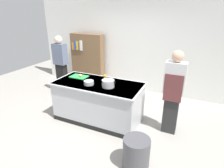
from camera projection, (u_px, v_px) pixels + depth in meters
ground_plane at (99, 119)px, 4.44m from camera, size 10.00×10.00×0.00m
back_wall at (131, 42)px, 5.66m from camera, size 6.40×0.12×3.00m
counter_island at (98, 101)px, 4.27m from camera, size 1.98×0.98×0.90m
cutting_board at (79, 77)px, 4.48m from camera, size 0.40×0.28×0.02m
onion at (80, 75)px, 4.41m from camera, size 0.08×0.08×0.08m
stock_pot at (108, 83)px, 3.88m from camera, size 0.32×0.26×0.15m
mixing_bowl at (89, 83)px, 4.01m from camera, size 0.21×0.21×0.09m
juice_cup at (105, 77)px, 4.32m from camera, size 0.07×0.07×0.10m
trash_bin at (136, 153)px, 2.99m from camera, size 0.43×0.43×0.54m
person_chef at (173, 91)px, 3.66m from camera, size 0.38×0.25×1.72m
person_guest at (61, 64)px, 5.56m from camera, size 0.38×0.24×1.72m
bookshelf at (88, 60)px, 6.18m from camera, size 1.10×0.31×1.70m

